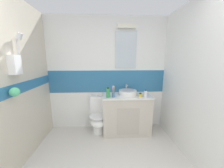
{
  "coord_description": "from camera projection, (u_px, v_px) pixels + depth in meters",
  "views": [
    {
      "loc": [
        -0.03,
        -0.4,
        1.6
      ],
      "look_at": [
        0.08,
        1.82,
        1.16
      ],
      "focal_mm": 20.05,
      "sensor_mm": 36.0,
      "label": 1
    }
  ],
  "objects": [
    {
      "name": "toilet",
      "position": [
        98.0,
        116.0,
        2.74
      ],
      "size": [
        0.37,
        0.5,
        0.8
      ],
      "color": "white",
      "rests_on": "ground_plane"
    },
    {
      "name": "shampoo_bottle_tall",
      "position": [
        108.0,
        93.0,
        2.46
      ],
      "size": [
        0.07,
        0.07,
        0.2
      ],
      "color": "green",
      "rests_on": "vanity_cabinet"
    },
    {
      "name": "vanity_cabinet",
      "position": [
        126.0,
        114.0,
        2.74
      ],
      "size": [
        1.02,
        0.53,
        0.85
      ],
      "color": "beige",
      "rests_on": "ground_plane"
    },
    {
      "name": "sink_basin",
      "position": [
        128.0,
        92.0,
        2.66
      ],
      "size": [
        0.38,
        0.42,
        0.2
      ],
      "color": "white",
      "rests_on": "vanity_cabinet"
    },
    {
      "name": "wall_left_shower_alcove",
      "position": [
        1.0,
        87.0,
        1.57
      ],
      "size": [
        0.24,
        3.48,
        2.5
      ],
      "color": "beige",
      "rests_on": "ground_plane"
    },
    {
      "name": "toothbrush_cup",
      "position": [
        113.0,
        94.0,
        2.49
      ],
      "size": [
        0.06,
        0.06,
        0.23
      ],
      "color": "#4C7299",
      "rests_on": "vanity_cabinet"
    },
    {
      "name": "wall_right_plain",
      "position": [
        207.0,
        85.0,
        1.7
      ],
      "size": [
        0.1,
        3.48,
        2.5
      ],
      "primitive_type": "cube",
      "color": "white",
      "rests_on": "ground_plane"
    },
    {
      "name": "wall_back_tiled",
      "position": [
        107.0,
        74.0,
        2.86
      ],
      "size": [
        3.2,
        0.2,
        2.5
      ],
      "color": "white",
      "rests_on": "ground_plane"
    },
    {
      "name": "hair_gel_jar",
      "position": [
        140.0,
        95.0,
        2.52
      ],
      "size": [
        0.07,
        0.07,
        0.08
      ],
      "color": "yellow",
      "rests_on": "vanity_cabinet"
    },
    {
      "name": "soap_dispenser",
      "position": [
        145.0,
        94.0,
        2.52
      ],
      "size": [
        0.07,
        0.07,
        0.16
      ],
      "color": "white",
      "rests_on": "vanity_cabinet"
    },
    {
      "name": "ground_plane",
      "position": [
        109.0,
        168.0,
        1.88
      ],
      "size": [
        3.2,
        3.48,
        0.04
      ],
      "primitive_type": "cube",
      "color": "beige"
    }
  ]
}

